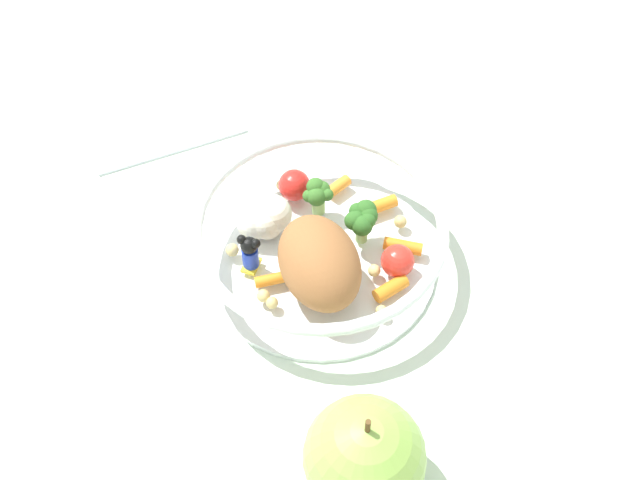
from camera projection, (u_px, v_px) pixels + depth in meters
ground_plane at (306, 265)px, 0.65m from camera, size 2.40×2.40×0.00m
food_container at (317, 241)px, 0.63m from camera, size 0.20×0.20×0.07m
loose_apple at (364, 457)px, 0.51m from camera, size 0.08×0.08×0.09m
folded_napkin at (157, 112)px, 0.76m from camera, size 0.12×0.14×0.01m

